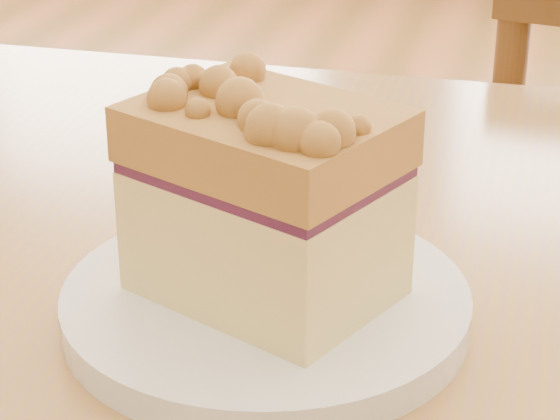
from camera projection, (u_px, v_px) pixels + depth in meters
name	position (u px, v px, depth m)	size (l,w,h in m)	color
plate	(266.00, 306.00, 0.60)	(0.22, 0.22, 0.02)	white
cake_slice	(262.00, 191.00, 0.57)	(0.16, 0.14, 0.12)	#FFE090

